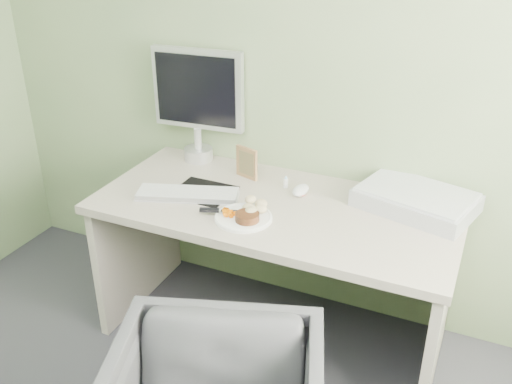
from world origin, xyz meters
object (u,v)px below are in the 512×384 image
at_px(scanner, 416,201).
at_px(monitor, 198,99).
at_px(desk, 275,239).
at_px(plate, 243,218).

bearing_deg(scanner, monitor, -170.22).
bearing_deg(desk, monitor, 150.18).
relative_size(scanner, monitor, 0.85).
height_order(desk, scanner, scanner).
bearing_deg(desk, scanner, 20.58).
height_order(desk, monitor, monitor).
height_order(desk, plate, plate).
xyz_separation_m(desk, scanner, (0.57, 0.21, 0.22)).
distance_m(desk, plate, 0.27).
height_order(plate, scanner, scanner).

